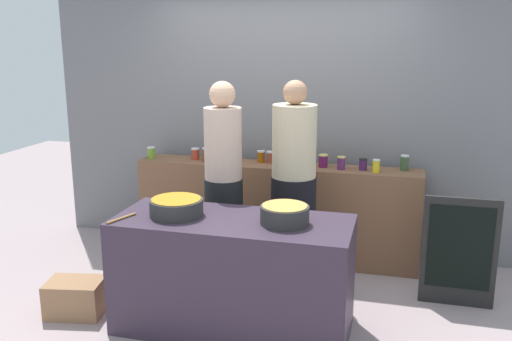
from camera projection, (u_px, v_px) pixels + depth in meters
name	position (u px, v px, depth m)	size (l,w,h in m)	color
ground	(245.00, 308.00, 4.40)	(12.00, 12.00, 0.00)	gray
storefront_wall	(285.00, 100.00, 5.41)	(4.80, 0.12, 3.00)	slate
display_shelf	(276.00, 212.00, 5.33)	(2.70, 0.36, 0.93)	brown
prep_table	(233.00, 274.00, 4.02)	(1.70, 0.70, 0.84)	#352939
preserve_jar_0	(151.00, 153.00, 5.47)	(0.08, 0.08, 0.12)	#659725
preserve_jar_1	(195.00, 154.00, 5.44)	(0.08, 0.08, 0.11)	#AE3A26
preserve_jar_2	(207.00, 154.00, 5.36)	(0.09, 0.09, 0.13)	brown
preserve_jar_3	(233.00, 156.00, 5.33)	(0.09, 0.09, 0.10)	#B01F16
preserve_jar_4	(261.00, 156.00, 5.31)	(0.07, 0.07, 0.11)	#8B480A
preserve_jar_5	(271.00, 157.00, 5.28)	(0.08, 0.08, 0.11)	brown
preserve_jar_6	(284.00, 159.00, 5.15)	(0.07, 0.07, 0.13)	#AD200A
preserve_jar_7	(303.00, 160.00, 5.15)	(0.08, 0.08, 0.11)	#CF6711
preserve_jar_8	(323.00, 161.00, 5.11)	(0.09, 0.09, 0.12)	#59174A
preserve_jar_9	(341.00, 163.00, 5.02)	(0.08, 0.08, 0.12)	#5B275F
preserve_jar_10	(363.00, 164.00, 4.99)	(0.07, 0.07, 0.11)	#421C52
preserve_jar_11	(376.00, 166.00, 4.92)	(0.07, 0.07, 0.12)	yellow
preserve_jar_12	(404.00, 163.00, 4.98)	(0.08, 0.08, 0.14)	#364D30
cooking_pot_left	(176.00, 207.00, 3.99)	(0.39, 0.39, 0.13)	#2D2D2D
cooking_pot_center	(285.00, 215.00, 3.81)	(0.34, 0.34, 0.13)	#2D2D2D
wooden_spoon	(121.00, 218.00, 3.91)	(0.02, 0.02, 0.27)	#9E703D
cook_with_tongs	(224.00, 196.00, 4.62)	(0.32, 0.32, 1.77)	black
cook_in_cap	(293.00, 197.00, 4.63)	(0.38, 0.38, 1.77)	black
bread_crate	(75.00, 298.00, 4.28)	(0.42, 0.30, 0.27)	#966B4A
chalkboard_sign	(459.00, 252.00, 4.36)	(0.57, 0.05, 0.90)	black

